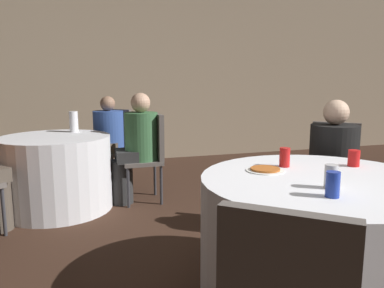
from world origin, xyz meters
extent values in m
cube|color=gray|center=(0.00, 4.32, 1.40)|extent=(16.00, 0.06, 2.80)
cylinder|color=silver|center=(0.17, 0.03, 0.37)|extent=(1.36, 1.36, 0.74)
cylinder|color=silver|center=(-1.34, 2.17, 0.37)|extent=(1.07, 1.07, 0.74)
cube|color=#59514C|center=(0.83, 0.78, 0.44)|extent=(0.56, 0.56, 0.04)
cube|color=#59514C|center=(0.95, 0.91, 0.70)|extent=(0.32, 0.29, 0.48)
cylinder|color=#333338|center=(0.85, 0.54, 0.21)|extent=(0.03, 0.03, 0.42)
cylinder|color=#333338|center=(0.59, 0.76, 0.21)|extent=(0.03, 0.03, 0.42)
cylinder|color=#333338|center=(1.07, 0.79, 0.21)|extent=(0.03, 0.03, 0.42)
cylinder|color=#333338|center=(0.82, 1.02, 0.21)|extent=(0.03, 0.03, 0.42)
cube|color=#59514C|center=(-0.76, 2.80, 0.44)|extent=(0.56, 0.56, 0.04)
cube|color=#59514C|center=(-0.64, 2.94, 0.70)|extent=(0.32, 0.29, 0.48)
cylinder|color=#333338|center=(-0.75, 2.56, 0.21)|extent=(0.03, 0.03, 0.42)
cylinder|color=#333338|center=(-1.00, 2.79, 0.21)|extent=(0.03, 0.03, 0.42)
cylinder|color=#333338|center=(-0.52, 2.81, 0.21)|extent=(0.03, 0.03, 0.42)
cylinder|color=#333338|center=(-0.78, 3.04, 0.21)|extent=(0.03, 0.03, 0.42)
cylinder|color=#333338|center=(-1.73, 1.59, 0.21)|extent=(0.03, 0.03, 0.42)
cube|color=#59514C|center=(-0.48, 2.16, 0.44)|extent=(0.40, 0.40, 0.04)
cube|color=#59514C|center=(-0.30, 2.16, 0.70)|extent=(0.05, 0.38, 0.48)
cylinder|color=#333338|center=(-0.65, 1.99, 0.21)|extent=(0.03, 0.03, 0.42)
cylinder|color=#333338|center=(-0.65, 2.33, 0.21)|extent=(0.03, 0.03, 0.42)
cylinder|color=#333338|center=(-0.31, 1.99, 0.21)|extent=(0.03, 0.03, 0.42)
cylinder|color=#333338|center=(-0.31, 2.33, 0.21)|extent=(0.03, 0.03, 0.42)
cylinder|color=#282828|center=(0.69, 0.61, 0.23)|extent=(0.24, 0.24, 0.46)
cube|color=#282828|center=(0.76, 0.70, 0.51)|extent=(0.48, 0.48, 0.12)
cylinder|color=black|center=(0.83, 0.78, 0.69)|extent=(0.38, 0.38, 0.48)
sphere|color=#DBB293|center=(0.83, 0.78, 1.03)|extent=(0.20, 0.20, 0.20)
cylinder|color=#4C4238|center=(-0.91, 2.64, 0.23)|extent=(0.24, 0.24, 0.46)
cube|color=#4C4238|center=(-0.84, 2.72, 0.51)|extent=(0.46, 0.46, 0.12)
cylinder|color=#33519E|center=(-0.76, 2.80, 0.69)|extent=(0.35, 0.35, 0.47)
sphere|color=#997056|center=(-0.76, 2.80, 1.01)|extent=(0.17, 0.17, 0.17)
cylinder|color=#282828|center=(-0.70, 2.16, 0.23)|extent=(0.24, 0.24, 0.46)
cube|color=#282828|center=(-0.59, 2.16, 0.51)|extent=(0.32, 0.33, 0.12)
cylinder|color=#38663D|center=(-0.48, 2.16, 0.70)|extent=(0.35, 0.35, 0.50)
sphere|color=tan|center=(-0.48, 2.16, 1.05)|extent=(0.20, 0.20, 0.20)
cylinder|color=white|center=(-0.05, 0.28, 0.74)|extent=(0.23, 0.23, 0.01)
cylinder|color=#B25B23|center=(-0.05, 0.28, 0.75)|extent=(0.18, 0.18, 0.01)
cylinder|color=silver|center=(0.09, -0.15, 0.80)|extent=(0.07, 0.07, 0.12)
cylinder|color=#1E38A5|center=(0.01, -0.27, 0.80)|extent=(0.07, 0.07, 0.12)
cylinder|color=red|center=(0.12, 0.35, 0.80)|extent=(0.07, 0.07, 0.12)
cylinder|color=red|center=(0.55, 0.23, 0.79)|extent=(0.07, 0.07, 0.10)
cylinder|color=white|center=(-1.15, 2.44, 0.85)|extent=(0.09, 0.09, 0.22)
camera|label=1|loc=(-1.12, -1.69, 1.28)|focal=35.00mm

